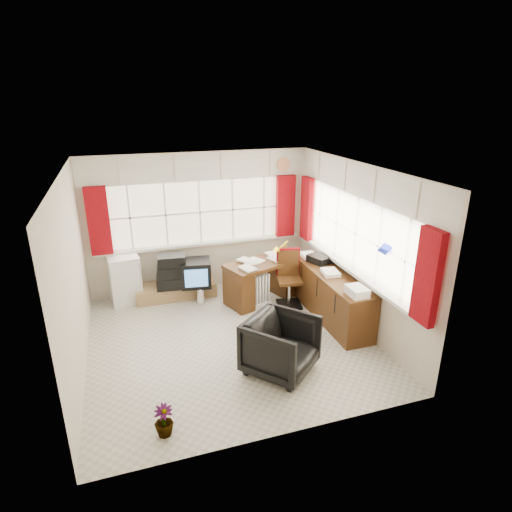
{
  "coord_description": "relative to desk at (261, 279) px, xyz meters",
  "views": [
    {
      "loc": [
        -1.34,
        -5.33,
        3.39
      ],
      "look_at": [
        0.58,
        0.55,
        1.06
      ],
      "focal_mm": 30.0,
      "sensor_mm": 36.0,
      "label": 1
    }
  ],
  "objects": [
    {
      "name": "ground",
      "position": [
        -0.86,
        -1.12,
        -0.4
      ],
      "size": [
        4.0,
        4.0,
        0.0
      ],
      "primitive_type": "plane",
      "color": "beige",
      "rests_on": "ground"
    },
    {
      "name": "room_walls",
      "position": [
        -0.86,
        -1.12,
        1.1
      ],
      "size": [
        4.0,
        4.0,
        4.0
      ],
      "color": "beige",
      "rests_on": "ground"
    },
    {
      "name": "window_back",
      "position": [
        -0.86,
        0.83,
        0.55
      ],
      "size": [
        3.7,
        0.12,
        3.6
      ],
      "color": "#FEF2C9",
      "rests_on": "room_walls"
    },
    {
      "name": "window_right",
      "position": [
        1.09,
        -1.12,
        0.55
      ],
      "size": [
        0.12,
        3.7,
        3.6
      ],
      "color": "#FEF2C9",
      "rests_on": "room_walls"
    },
    {
      "name": "curtains",
      "position": [
        0.07,
        -0.19,
        1.06
      ],
      "size": [
        3.83,
        3.83,
        1.15
      ],
      "color": "maroon",
      "rests_on": "room_walls"
    },
    {
      "name": "overhead_cabinets",
      "position": [
        0.12,
        -0.14,
        1.85
      ],
      "size": [
        3.98,
        3.98,
        0.48
      ],
      "color": "silver",
      "rests_on": "room_walls"
    },
    {
      "name": "desk",
      "position": [
        0.0,
        0.0,
        0.0
      ],
      "size": [
        1.38,
        1.0,
        0.75
      ],
      "color": "#4A2911",
      "rests_on": "ground"
    },
    {
      "name": "desk_lamp",
      "position": [
        0.39,
        -0.13,
        0.59
      ],
      "size": [
        0.14,
        0.12,
        0.39
      ],
      "color": "yellow",
      "rests_on": "desk"
    },
    {
      "name": "task_chair",
      "position": [
        0.41,
        -0.25,
        0.12
      ],
      "size": [
        0.48,
        0.5,
        0.97
      ],
      "color": "black",
      "rests_on": "ground"
    },
    {
      "name": "office_chair",
      "position": [
        -0.43,
        -2.05,
        -0.02
      ],
      "size": [
        1.15,
        1.16,
        0.76
      ],
      "primitive_type": "imported",
      "rotation": [
        0.0,
        0.0,
        0.71
      ],
      "color": "black",
      "rests_on": "ground"
    },
    {
      "name": "radiator",
      "position": [
        -0.13,
        -0.26,
        -0.16
      ],
      "size": [
        0.42,
        0.24,
        0.59
      ],
      "color": "white",
      "rests_on": "ground"
    },
    {
      "name": "credenza",
      "position": [
        0.87,
        -0.92,
        -0.01
      ],
      "size": [
        0.5,
        2.0,
        0.85
      ],
      "color": "#4A2911",
      "rests_on": "ground"
    },
    {
      "name": "file_tray",
      "position": [
        0.9,
        -0.39,
        0.41
      ],
      "size": [
        0.39,
        0.43,
        0.12
      ],
      "primitive_type": "cube",
      "rotation": [
        0.0,
        0.0,
        0.39
      ],
      "color": "black",
      "rests_on": "credenza"
    },
    {
      "name": "tv_bench",
      "position": [
        -1.41,
        0.6,
        -0.27
      ],
      "size": [
        1.4,
        0.5,
        0.25
      ],
      "primitive_type": "cube",
      "color": "#A58552",
      "rests_on": "ground"
    },
    {
      "name": "crt_tv",
      "position": [
        -1.06,
        0.42,
        0.08
      ],
      "size": [
        0.57,
        0.54,
        0.46
      ],
      "color": "black",
      "rests_on": "tv_bench"
    },
    {
      "name": "hifi_stack",
      "position": [
        -1.46,
        0.47,
        0.13
      ],
      "size": [
        0.6,
        0.42,
        0.59
      ],
      "color": "black",
      "rests_on": "tv_bench"
    },
    {
      "name": "mini_fridge",
      "position": [
        -2.25,
        0.68,
        0.02
      ],
      "size": [
        0.56,
        0.56,
        0.85
      ],
      "color": "white",
      "rests_on": "ground"
    },
    {
      "name": "spray_bottle_a",
      "position": [
        -1.04,
        0.22,
        -0.23
      ],
      "size": [
        0.15,
        0.15,
        0.33
      ],
      "primitive_type": "imported",
      "rotation": [
        0.0,
        0.0,
        0.23
      ],
      "color": "white",
      "rests_on": "ground"
    },
    {
      "name": "spray_bottle_b",
      "position": [
        -1.53,
        0.43,
        -0.31
      ],
      "size": [
        0.1,
        0.11,
        0.17
      ],
      "primitive_type": "imported",
      "rotation": [
        0.0,
        0.0,
        -0.45
      ],
      "color": "#82C2B9",
      "rests_on": "ground"
    },
    {
      "name": "flower_vase",
      "position": [
        -2.01,
        -2.73,
        -0.22
      ],
      "size": [
        0.21,
        0.21,
        0.36
      ],
      "primitive_type": "imported",
      "rotation": [
        0.0,
        0.0,
        -0.03
      ],
      "color": "black",
      "rests_on": "ground"
    }
  ]
}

